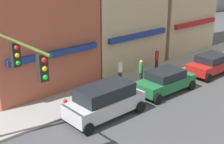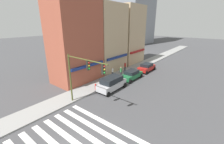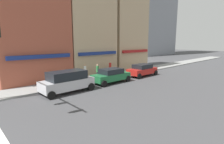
{
  "view_description": "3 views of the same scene",
  "coord_description": "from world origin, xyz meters",
  "px_view_note": "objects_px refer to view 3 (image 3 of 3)",
  "views": [
    {
      "loc": [
        -0.11,
        -7.67,
        8.53
      ],
      "look_at": [
        11.9,
        6.0,
        2.0
      ],
      "focal_mm": 50.0,
      "sensor_mm": 36.0,
      "label": 1
    },
    {
      "loc": [
        -5.12,
        -7.63,
        9.31
      ],
      "look_at": [
        11.9,
        6.0,
        2.0
      ],
      "focal_mm": 24.0,
      "sensor_mm": 36.0,
      "label": 2
    },
    {
      "loc": [
        2.75,
        -9.15,
        4.51
      ],
      "look_at": [
        15.71,
        4.7,
        1.2
      ],
      "focal_mm": 28.0,
      "sensor_mm": 36.0,
      "label": 3
    }
  ],
  "objects_px": {
    "suv_silver": "(67,81)",
    "sedan_green": "(111,75)",
    "pedestrian_white_shirt": "(85,71)",
    "pedestrian_red_jacket": "(110,68)",
    "pedestrian_green_top": "(98,71)",
    "sedan_red": "(142,70)",
    "fire_hydrant": "(43,85)"
  },
  "relations": [
    {
      "from": "pedestrian_white_shirt",
      "to": "suv_silver",
      "type": "bearing_deg",
      "value": 28.38
    },
    {
      "from": "sedan_green",
      "to": "pedestrian_red_jacket",
      "type": "distance_m",
      "value": 4.3
    },
    {
      "from": "sedan_red",
      "to": "pedestrian_red_jacket",
      "type": "height_order",
      "value": "pedestrian_red_jacket"
    },
    {
      "from": "pedestrian_green_top",
      "to": "fire_hydrant",
      "type": "distance_m",
      "value": 6.59
    },
    {
      "from": "suv_silver",
      "to": "pedestrian_white_shirt",
      "type": "bearing_deg",
      "value": 36.57
    },
    {
      "from": "sedan_red",
      "to": "sedan_green",
      "type": "bearing_deg",
      "value": -180.0
    },
    {
      "from": "pedestrian_white_shirt",
      "to": "sedan_green",
      "type": "bearing_deg",
      "value": 104.94
    },
    {
      "from": "sedan_green",
      "to": "suv_silver",
      "type": "bearing_deg",
      "value": -178.68
    },
    {
      "from": "pedestrian_green_top",
      "to": "pedestrian_red_jacket",
      "type": "height_order",
      "value": "same"
    },
    {
      "from": "pedestrian_green_top",
      "to": "suv_silver",
      "type": "bearing_deg",
      "value": 120.15
    },
    {
      "from": "suv_silver",
      "to": "sedan_red",
      "type": "distance_m",
      "value": 10.98
    },
    {
      "from": "pedestrian_white_shirt",
      "to": "pedestrian_green_top",
      "type": "bearing_deg",
      "value": 123.87
    },
    {
      "from": "sedan_green",
      "to": "pedestrian_green_top",
      "type": "relative_size",
      "value": 2.51
    },
    {
      "from": "pedestrian_white_shirt",
      "to": "pedestrian_red_jacket",
      "type": "xyz_separation_m",
      "value": [
        4.18,
        0.18,
        0.0
      ]
    },
    {
      "from": "sedan_green",
      "to": "fire_hydrant",
      "type": "height_order",
      "value": "sedan_green"
    },
    {
      "from": "pedestrian_white_shirt",
      "to": "pedestrian_red_jacket",
      "type": "bearing_deg",
      "value": 173.5
    },
    {
      "from": "pedestrian_green_top",
      "to": "pedestrian_white_shirt",
      "type": "bearing_deg",
      "value": 51.57
    },
    {
      "from": "sedan_green",
      "to": "pedestrian_green_top",
      "type": "height_order",
      "value": "pedestrian_green_top"
    },
    {
      "from": "pedestrian_green_top",
      "to": "pedestrian_red_jacket",
      "type": "xyz_separation_m",
      "value": [
        3.17,
        1.27,
        0.0
      ]
    },
    {
      "from": "sedan_red",
      "to": "pedestrian_green_top",
      "type": "xyz_separation_m",
      "value": [
        -5.97,
        1.96,
        0.23
      ]
    },
    {
      "from": "suv_silver",
      "to": "pedestrian_green_top",
      "type": "relative_size",
      "value": 2.67
    },
    {
      "from": "pedestrian_green_top",
      "to": "fire_hydrant",
      "type": "relative_size",
      "value": 2.1
    },
    {
      "from": "sedan_green",
      "to": "pedestrian_white_shirt",
      "type": "distance_m",
      "value": 3.35
    },
    {
      "from": "fire_hydrant",
      "to": "sedan_red",
      "type": "bearing_deg",
      "value": -7.72
    },
    {
      "from": "sedan_red",
      "to": "pedestrian_red_jacket",
      "type": "xyz_separation_m",
      "value": [
        -2.8,
        3.23,
        0.23
      ]
    },
    {
      "from": "sedan_green",
      "to": "pedestrian_red_jacket",
      "type": "height_order",
      "value": "pedestrian_red_jacket"
    },
    {
      "from": "pedestrian_green_top",
      "to": "sedan_green",
      "type": "bearing_deg",
      "value": -161.31
    },
    {
      "from": "pedestrian_green_top",
      "to": "fire_hydrant",
      "type": "bearing_deg",
      "value": 101.02
    },
    {
      "from": "pedestrian_white_shirt",
      "to": "fire_hydrant",
      "type": "height_order",
      "value": "pedestrian_white_shirt"
    },
    {
      "from": "pedestrian_white_shirt",
      "to": "sedan_red",
      "type": "bearing_deg",
      "value": 147.4
    },
    {
      "from": "suv_silver",
      "to": "sedan_green",
      "type": "xyz_separation_m",
      "value": [
        5.35,
        -0.0,
        -0.19
      ]
    },
    {
      "from": "fire_hydrant",
      "to": "pedestrian_white_shirt",
      "type": "bearing_deg",
      "value": 13.66
    }
  ]
}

